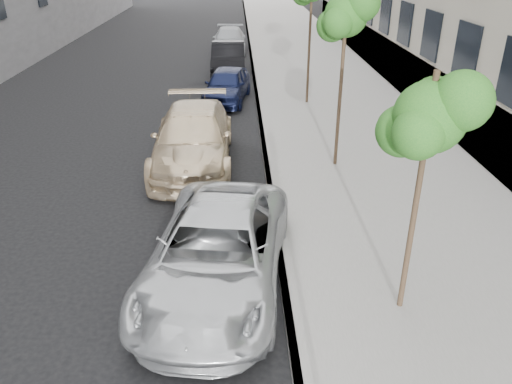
{
  "coord_description": "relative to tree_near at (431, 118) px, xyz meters",
  "views": [
    {
      "loc": [
        0.34,
        -5.55,
        5.95
      ],
      "look_at": [
        0.68,
        3.44,
        1.5
      ],
      "focal_mm": 35.0,
      "sensor_mm": 36.0,
      "label": 1
    }
  ],
  "objects": [
    {
      "name": "sidewalk",
      "position": [
        1.07,
        22.5,
        -3.58
      ],
      "size": [
        6.4,
        72.0,
        0.14
      ],
      "primitive_type": "cube",
      "color": "gray",
      "rests_on": "ground"
    },
    {
      "name": "sedan_black",
      "position": [
        -3.33,
        18.73,
        -2.87
      ],
      "size": [
        1.65,
        4.71,
        1.55
      ],
      "primitive_type": "imported",
      "rotation": [
        0.0,
        0.0,
        -0.0
      ],
      "color": "black",
      "rests_on": "ground"
    },
    {
      "name": "tree_near",
      "position": [
        0.0,
        0.0,
        0.0
      ],
      "size": [
        1.51,
        1.31,
        4.26
      ],
      "color": "#38281C",
      "rests_on": "sidewalk"
    },
    {
      "name": "minivan",
      "position": [
        -3.33,
        0.91,
        -2.9
      ],
      "size": [
        3.22,
        5.65,
        1.48
      ],
      "primitive_type": "imported",
      "rotation": [
        0.0,
        0.0,
        -0.15
      ],
      "color": "silver",
      "rests_on": "ground"
    },
    {
      "name": "curb",
      "position": [
        -2.05,
        22.5,
        -3.58
      ],
      "size": [
        0.15,
        72.0,
        0.14
      ],
      "primitive_type": "cube",
      "color": "#9E9B93",
      "rests_on": "ground"
    },
    {
      "name": "sedan_rear",
      "position": [
        -3.33,
        24.68,
        -2.94
      ],
      "size": [
        2.07,
        4.92,
        1.42
      ],
      "primitive_type": "imported",
      "rotation": [
        0.0,
        0.0,
        -0.02
      ],
      "color": "gray",
      "rests_on": "ground"
    },
    {
      "name": "suv",
      "position": [
        -4.23,
        7.0,
        -2.83
      ],
      "size": [
        2.32,
        5.65,
        1.64
      ],
      "primitive_type": "imported",
      "rotation": [
        0.0,
        0.0,
        0.01
      ],
      "color": "beige",
      "rests_on": "ground"
    },
    {
      "name": "ground",
      "position": [
        -3.23,
        -1.5,
        -3.65
      ],
      "size": [
        160.0,
        160.0,
        0.0
      ],
      "primitive_type": "plane",
      "color": "black",
      "rests_on": "ground"
    },
    {
      "name": "sedan_blue",
      "position": [
        -3.33,
        13.72,
        -2.95
      ],
      "size": [
        2.27,
        4.31,
        1.4
      ],
      "primitive_type": "imported",
      "rotation": [
        0.0,
        0.0,
        -0.16
      ],
      "color": "#0F1534",
      "rests_on": "ground"
    },
    {
      "name": "tree_mid",
      "position": [
        -0.0,
        6.5,
        0.67
      ],
      "size": [
        1.54,
        1.34,
        4.95
      ],
      "color": "#38281C",
      "rests_on": "sidewalk"
    }
  ]
}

